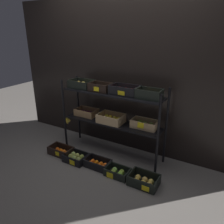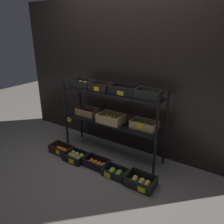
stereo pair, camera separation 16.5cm
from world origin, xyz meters
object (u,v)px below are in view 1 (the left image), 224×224
(crate_ground_pear, at_px, (76,158))
(crate_ground_center_tangerine, at_px, (98,164))
(crate_ground_tangerine, at_px, (61,151))
(crate_ground_apple_green, at_px, (117,172))
(crate_ground_apple_gold, at_px, (144,181))
(display_rack, at_px, (112,106))

(crate_ground_pear, height_order, crate_ground_center_tangerine, crate_ground_center_tangerine)
(crate_ground_pear, bearing_deg, crate_ground_tangerine, 174.80)
(crate_ground_tangerine, xyz_separation_m, crate_ground_center_tangerine, (0.66, 0.01, -0.00))
(crate_ground_center_tangerine, height_order, crate_ground_apple_green, crate_ground_center_tangerine)
(crate_ground_apple_gold, bearing_deg, crate_ground_center_tangerine, 177.51)
(crate_ground_tangerine, bearing_deg, crate_ground_apple_green, -1.48)
(display_rack, height_order, crate_ground_apple_gold, display_rack)
(display_rack, bearing_deg, crate_ground_apple_gold, -32.07)
(display_rack, relative_size, crate_ground_tangerine, 4.43)
(crate_ground_tangerine, bearing_deg, display_rack, 31.82)
(display_rack, bearing_deg, crate_ground_pear, -128.70)
(display_rack, distance_m, crate_ground_apple_green, 0.91)
(crate_ground_apple_gold, bearing_deg, crate_ground_tangerine, 178.99)
(crate_ground_apple_green, bearing_deg, crate_ground_pear, -179.77)
(display_rack, distance_m, crate_ground_apple_gold, 1.09)
(crate_ground_tangerine, distance_m, crate_ground_center_tangerine, 0.66)
(crate_ground_center_tangerine, xyz_separation_m, crate_ground_apple_gold, (0.70, -0.03, 0.01))
(crate_ground_tangerine, relative_size, crate_ground_apple_gold, 1.03)
(crate_ground_tangerine, distance_m, crate_ground_pear, 0.31)
(display_rack, xyz_separation_m, crate_ground_center_tangerine, (-0.00, -0.40, -0.73))
(crate_ground_pear, relative_size, crate_ground_apple_green, 1.03)
(crate_ground_tangerine, bearing_deg, crate_ground_apple_gold, -1.01)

